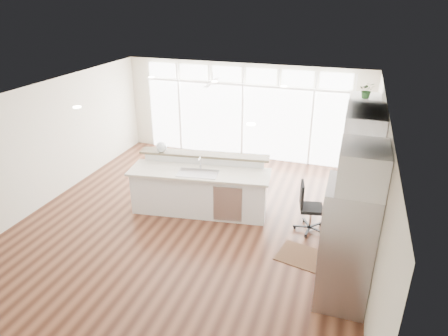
% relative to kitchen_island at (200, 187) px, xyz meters
% --- Properties ---
extents(floor, '(7.00, 8.00, 0.02)m').
position_rel_kitchen_island_xyz_m(floor, '(-0.01, -0.51, -0.61)').
color(floor, '#3F1F13').
rests_on(floor, ground).
extents(ceiling, '(7.00, 8.00, 0.02)m').
position_rel_kitchen_island_xyz_m(ceiling, '(-0.01, -0.51, 2.10)').
color(ceiling, white).
rests_on(ceiling, wall_back).
extents(wall_back, '(7.00, 0.04, 2.70)m').
position_rel_kitchen_island_xyz_m(wall_back, '(-0.01, 3.49, 0.75)').
color(wall_back, beige).
rests_on(wall_back, floor).
extents(wall_front, '(7.00, 0.04, 2.70)m').
position_rel_kitchen_island_xyz_m(wall_front, '(-0.01, -4.51, 0.75)').
color(wall_front, beige).
rests_on(wall_front, floor).
extents(wall_left, '(0.04, 8.00, 2.70)m').
position_rel_kitchen_island_xyz_m(wall_left, '(-3.51, -0.51, 0.75)').
color(wall_left, beige).
rests_on(wall_left, floor).
extents(wall_right, '(0.04, 8.00, 2.70)m').
position_rel_kitchen_island_xyz_m(wall_right, '(3.49, -0.51, 0.75)').
color(wall_right, beige).
rests_on(wall_right, floor).
extents(glass_wall, '(5.80, 0.06, 2.08)m').
position_rel_kitchen_island_xyz_m(glass_wall, '(-0.01, 3.43, 0.45)').
color(glass_wall, white).
rests_on(glass_wall, wall_back).
extents(transom_row, '(5.90, 0.06, 0.40)m').
position_rel_kitchen_island_xyz_m(transom_row, '(-0.01, 3.43, 1.78)').
color(transom_row, white).
rests_on(transom_row, wall_back).
extents(desk_window, '(0.04, 0.85, 0.85)m').
position_rel_kitchen_island_xyz_m(desk_window, '(3.45, -0.21, 0.95)').
color(desk_window, white).
rests_on(desk_window, wall_right).
extents(ceiling_fan, '(1.16, 1.16, 0.32)m').
position_rel_kitchen_island_xyz_m(ceiling_fan, '(-0.51, 2.29, 1.88)').
color(ceiling_fan, white).
rests_on(ceiling_fan, ceiling).
extents(recessed_lights, '(3.40, 3.00, 0.02)m').
position_rel_kitchen_island_xyz_m(recessed_lights, '(-0.01, -0.31, 2.08)').
color(recessed_lights, white).
rests_on(recessed_lights, ceiling).
extents(oven_cabinet, '(0.64, 1.20, 2.50)m').
position_rel_kitchen_island_xyz_m(oven_cabinet, '(3.16, 1.29, 0.65)').
color(oven_cabinet, white).
rests_on(oven_cabinet, floor).
extents(desk_nook, '(0.72, 1.30, 0.76)m').
position_rel_kitchen_island_xyz_m(desk_nook, '(3.12, -0.21, -0.22)').
color(desk_nook, white).
rests_on(desk_nook, floor).
extents(upper_cabinets, '(0.64, 1.30, 0.64)m').
position_rel_kitchen_island_xyz_m(upper_cabinets, '(3.16, -0.21, 1.75)').
color(upper_cabinets, white).
rests_on(upper_cabinets, wall_right).
extents(refrigerator, '(0.76, 0.90, 2.00)m').
position_rel_kitchen_island_xyz_m(refrigerator, '(3.10, -1.86, 0.40)').
color(refrigerator, '#B1B1B6').
rests_on(refrigerator, floor).
extents(fridge_cabinet, '(0.64, 0.90, 0.60)m').
position_rel_kitchen_island_xyz_m(fridge_cabinet, '(3.16, -1.86, 1.70)').
color(fridge_cabinet, white).
rests_on(fridge_cabinet, wall_right).
extents(framed_photos, '(0.06, 0.22, 0.80)m').
position_rel_kitchen_island_xyz_m(framed_photos, '(3.45, 0.41, 0.80)').
color(framed_photos, black).
rests_on(framed_photos, wall_right).
extents(kitchen_island, '(3.15, 1.55, 1.20)m').
position_rel_kitchen_island_xyz_m(kitchen_island, '(0.00, 0.00, 0.00)').
color(kitchen_island, white).
rests_on(kitchen_island, floor).
extents(rug, '(1.11, 0.90, 0.01)m').
position_rel_kitchen_island_xyz_m(rug, '(2.45, -0.97, -0.59)').
color(rug, '#331C10').
rests_on(rug, floor).
extents(office_chair, '(0.63, 0.60, 1.05)m').
position_rel_kitchen_island_xyz_m(office_chair, '(2.40, -0.01, -0.08)').
color(office_chair, black).
rests_on(office_chair, floor).
extents(fishbowl, '(0.29, 0.29, 0.24)m').
position_rel_kitchen_island_xyz_m(fishbowl, '(-1.00, 0.26, 0.72)').
color(fishbowl, silver).
rests_on(fishbowl, kitchen_island).
extents(monitor, '(0.13, 0.51, 0.42)m').
position_rel_kitchen_island_xyz_m(monitor, '(3.04, -0.21, 0.37)').
color(monitor, black).
rests_on(monitor, desk_nook).
extents(keyboard, '(0.15, 0.31, 0.02)m').
position_rel_kitchen_island_xyz_m(keyboard, '(2.87, -0.21, 0.17)').
color(keyboard, silver).
rests_on(keyboard, desk_nook).
extents(potted_plant, '(0.30, 0.33, 0.25)m').
position_rel_kitchen_island_xyz_m(potted_plant, '(3.16, 1.29, 2.03)').
color(potted_plant, '#2F622A').
rests_on(potted_plant, oven_cabinet).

